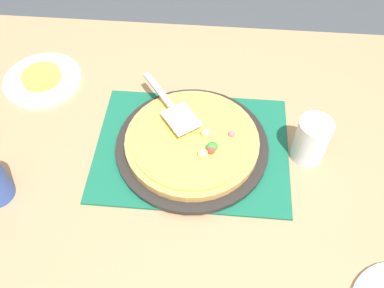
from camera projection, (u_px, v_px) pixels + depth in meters
name	position (u px, v px, depth m)	size (l,w,h in m)	color
ground_plane	(192.00, 261.00, 1.63)	(8.00, 8.00, 0.00)	#3D4247
dining_table	(192.00, 173.00, 1.12)	(1.40, 1.00, 0.75)	#9E7A56
placemat	(192.00, 148.00, 1.03)	(0.48, 0.36, 0.01)	#145B42
pizza_pan	(192.00, 146.00, 1.03)	(0.38, 0.38, 0.01)	black
pizza	(192.00, 141.00, 1.01)	(0.33, 0.33, 0.04)	tan
plate_near_left	(42.00, 80.00, 1.18)	(0.22, 0.22, 0.01)	white
served_slice_left	(41.00, 76.00, 1.17)	(0.11, 0.11, 0.02)	gold
cup_far	(311.00, 140.00, 0.98)	(0.08, 0.08, 0.12)	white
pizza_server	(172.00, 106.00, 1.03)	(0.17, 0.21, 0.01)	silver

